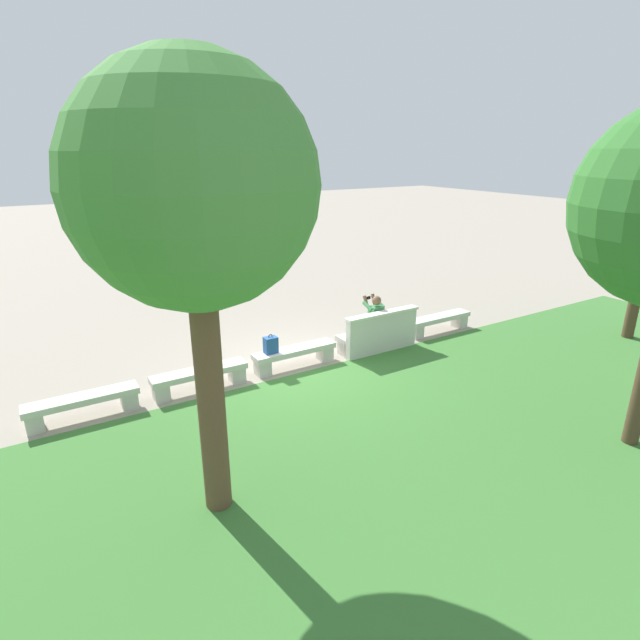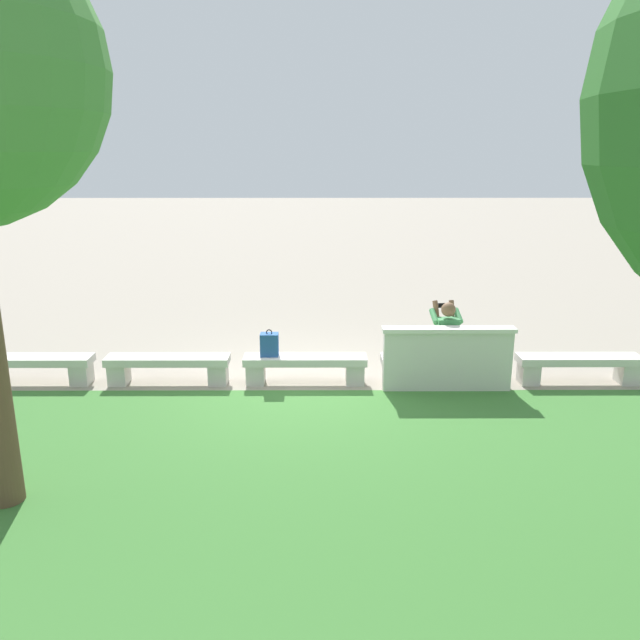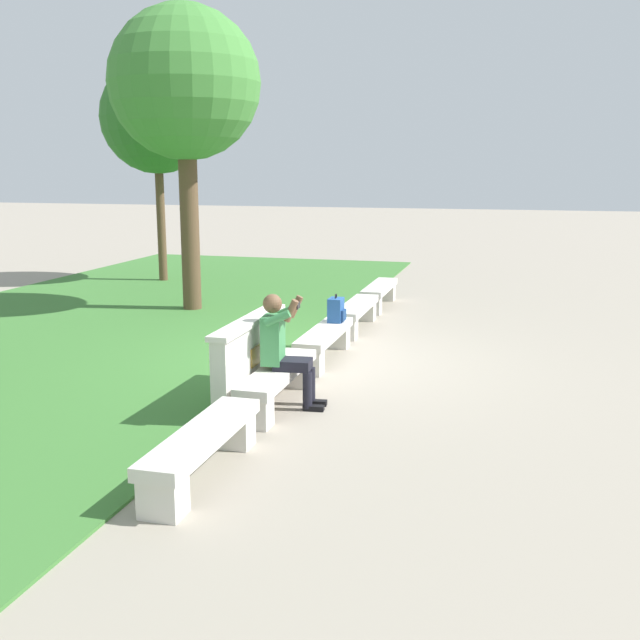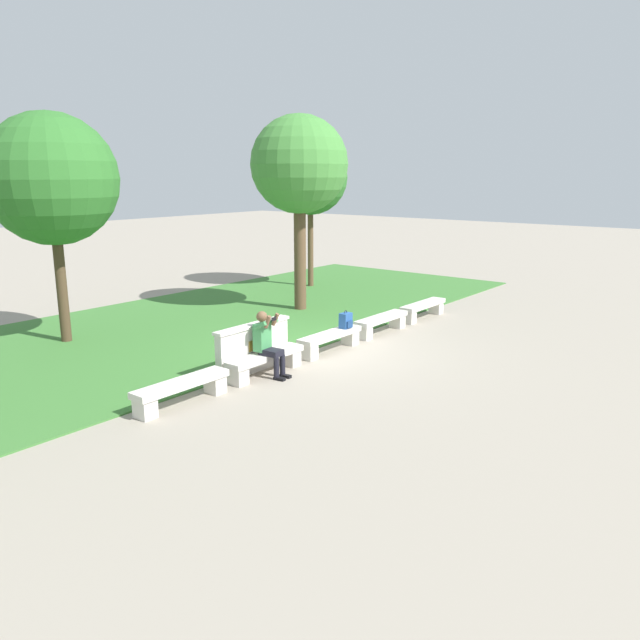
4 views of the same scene
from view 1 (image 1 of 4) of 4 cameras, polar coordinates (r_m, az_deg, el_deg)
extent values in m
plane|color=gray|center=(11.16, -2.90, -5.37)|extent=(80.00, 80.00, 0.00)
cube|color=#3D7533|center=(8.07, 12.71, -16.28)|extent=(22.53, 8.00, 0.03)
cube|color=beige|center=(13.44, 13.42, 0.24)|extent=(1.92, 0.40, 0.12)
cube|color=beige|center=(14.05, 15.64, -0.10)|extent=(0.28, 0.34, 0.33)
cube|color=beige|center=(13.00, 10.86, -1.27)|extent=(0.28, 0.34, 0.33)
cube|color=beige|center=(12.10, 6.07, -1.47)|extent=(1.92, 0.40, 0.12)
cube|color=beige|center=(12.64, 8.86, -1.77)|extent=(0.28, 0.34, 0.33)
cube|color=beige|center=(11.75, 2.98, -3.20)|extent=(0.28, 0.34, 0.33)
cube|color=beige|center=(11.01, -2.93, -3.52)|extent=(1.92, 0.40, 0.12)
cube|color=beige|center=(11.45, 0.53, -3.78)|extent=(0.28, 0.34, 0.33)
cube|color=beige|center=(10.78, -6.58, -5.43)|extent=(0.28, 0.34, 0.33)
cube|color=beige|center=(10.26, -13.62, -5.83)|extent=(1.92, 0.40, 0.12)
cube|color=beige|center=(10.58, -9.49, -6.08)|extent=(0.28, 0.34, 0.33)
cube|color=beige|center=(10.19, -17.72, -7.82)|extent=(0.28, 0.34, 0.33)
cube|color=beige|center=(9.93, -25.57, -8.14)|extent=(1.92, 0.40, 0.12)
cube|color=beige|center=(10.10, -20.98, -8.47)|extent=(0.28, 0.34, 0.33)
cube|color=beige|center=(10.03, -29.84, -10.07)|extent=(0.28, 0.34, 0.33)
cube|color=beige|center=(11.82, 7.07, -1.58)|extent=(1.93, 0.18, 0.95)
cube|color=silver|center=(11.65, 7.17, 0.75)|extent=(1.99, 0.24, 0.06)
cube|color=olive|center=(11.85, 6.80, -0.92)|extent=(0.44, 0.02, 0.22)
cube|color=black|center=(12.62, 5.11, -2.29)|extent=(0.12, 0.25, 0.06)
cylinder|color=black|center=(12.50, 5.35, -1.49)|extent=(0.11, 0.11, 0.42)
cube|color=black|center=(12.50, 4.42, -2.49)|extent=(0.12, 0.25, 0.06)
cylinder|color=black|center=(12.37, 4.66, -1.69)|extent=(0.11, 0.11, 0.42)
cube|color=black|center=(12.21, 5.63, -0.66)|extent=(0.34, 0.45, 0.12)
cube|color=#3D894C|center=(11.95, 6.41, 0.31)|extent=(0.36, 0.25, 0.56)
sphere|color=brown|center=(11.83, 6.48, 2.23)|extent=(0.22, 0.22, 0.22)
cylinder|color=#3D894C|center=(12.06, 6.80, 1.91)|extent=(0.12, 0.32, 0.21)
cylinder|color=brown|center=(12.09, 6.14, 2.38)|extent=(0.09, 0.18, 0.27)
cylinder|color=#3D894C|center=(11.81, 5.45, 1.59)|extent=(0.12, 0.32, 0.21)
cylinder|color=brown|center=(11.93, 5.25, 2.17)|extent=(0.12, 0.20, 0.27)
cube|color=black|center=(12.04, 5.51, 2.53)|extent=(0.15, 0.03, 0.08)
cube|color=#234C8C|center=(10.71, -5.65, -2.87)|extent=(0.28, 0.20, 0.36)
cube|color=navy|center=(10.83, -5.89, -3.03)|extent=(0.20, 0.06, 0.16)
torus|color=black|center=(10.64, -5.69, -1.87)|extent=(0.10, 0.02, 0.10)
cylinder|color=#4C3826|center=(14.65, 32.61, 3.50)|extent=(0.27, 0.27, 2.86)
cylinder|color=brown|center=(6.48, -12.42, -8.22)|extent=(0.35, 0.35, 3.40)
sphere|color=#428438|center=(5.80, -14.25, 14.70)|extent=(2.80, 2.80, 2.80)
camera|label=2|loc=(5.09, 59.72, -2.89)|focal=35.00mm
camera|label=3|loc=(18.97, 21.26, 12.18)|focal=42.00mm
camera|label=4|loc=(23.38, 11.57, 17.21)|focal=35.00mm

